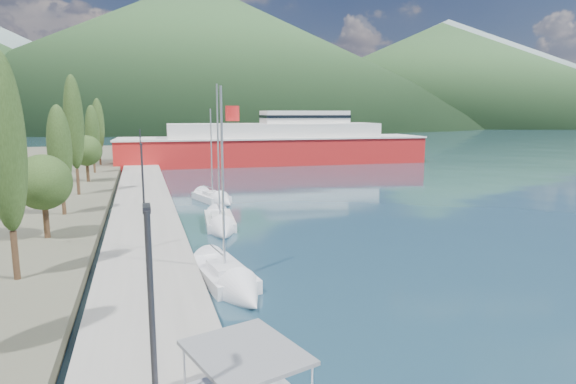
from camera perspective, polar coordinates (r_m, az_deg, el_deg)
name	(u,v)px	position (r m, az deg, el deg)	size (l,w,h in m)	color
ground	(174,145)	(136.02, -13.31, 5.49)	(1400.00, 1400.00, 0.00)	#1C3848
quay	(144,211)	(42.24, -16.70, -2.20)	(5.00, 88.00, 0.80)	gray
hills_far	(253,60)	(654.76, -4.12, 15.36)	(1480.00, 900.00, 180.00)	gray
hills_near	(274,62)	(404.50, -1.72, 15.11)	(1010.00, 520.00, 115.00)	#2C4D28
tree_row	(70,144)	(46.85, -24.45, 5.20)	(3.52, 64.06, 11.47)	#47301E
lamp_posts	(143,188)	(30.45, -16.80, 0.47)	(0.15, 44.44, 6.06)	#2D2D33
sailboat_near	(234,286)	(23.88, -6.38, -11.00)	(3.31, 7.72, 10.74)	silver
sailboat_mid	(221,227)	(35.85, -7.90, -4.11)	(2.81, 8.16, 11.51)	silver
sailboat_far	(218,200)	(46.65, -8.26, -0.98)	(3.92, 7.00, 9.81)	silver
ferry	(276,145)	(82.70, -1.48, 5.57)	(52.20, 13.50, 10.27)	red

